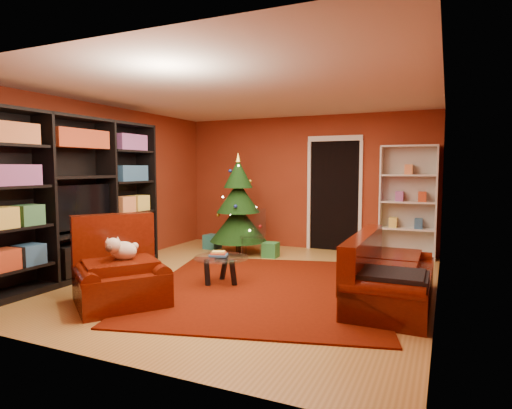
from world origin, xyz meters
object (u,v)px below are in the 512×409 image
at_px(rug, 264,288).
at_px(gift_box_green, 271,250).
at_px(acrylic_chair, 253,236).
at_px(white_bookshelf, 408,202).
at_px(dog, 123,251).
at_px(christmas_tree, 238,205).
at_px(sofa, 392,269).
at_px(media_unit, 78,198).
at_px(coffee_table, 221,270).
at_px(gift_box_teal, 212,242).
at_px(armchair, 120,269).

relative_size(rug, gift_box_green, 13.05).
bearing_deg(acrylic_chair, rug, -75.65).
bearing_deg(white_bookshelf, dog, -127.28).
bearing_deg(christmas_tree, white_bookshelf, 16.53).
height_order(christmas_tree, dog, christmas_tree).
distance_m(gift_box_green, sofa, 2.95).
xyz_separation_m(media_unit, gift_box_green, (2.01, 2.44, -1.03)).
distance_m(white_bookshelf, coffee_table, 3.68).
height_order(rug, gift_box_teal, gift_box_teal).
relative_size(media_unit, acrylic_chair, 3.87).
relative_size(christmas_tree, gift_box_teal, 6.76).
xyz_separation_m(christmas_tree, white_bookshelf, (2.90, 0.86, 0.08)).
bearing_deg(white_bookshelf, gift_box_green, -159.37).
xyz_separation_m(christmas_tree, dog, (0.07, -3.17, -0.30)).
height_order(gift_box_green, armchair, armchair).
height_order(christmas_tree, gift_box_green, christmas_tree).
height_order(coffee_table, acrylic_chair, acrylic_chair).
height_order(christmas_tree, acrylic_chair, christmas_tree).
relative_size(white_bookshelf, dog, 5.09).
height_order(media_unit, acrylic_chair, media_unit).
bearing_deg(christmas_tree, rug, -55.44).
height_order(rug, sofa, sofa).
height_order(media_unit, dog, media_unit).
bearing_deg(sofa, media_unit, 97.84).
xyz_separation_m(white_bookshelf, sofa, (0.07, -2.77, -0.58)).
height_order(gift_box_teal, gift_box_green, gift_box_teal).
height_order(armchair, sofa, armchair).
distance_m(rug, gift_box_teal, 2.97).
bearing_deg(dog, rug, -10.10).
height_order(armchair, acrylic_chair, armchair).
height_order(rug, dog, dog).
bearing_deg(acrylic_chair, media_unit, -141.54).
height_order(gift_box_teal, sofa, sofa).
xyz_separation_m(christmas_tree, acrylic_chair, (0.41, -0.23, -0.52)).
relative_size(rug, christmas_tree, 1.82).
height_order(media_unit, white_bookshelf, media_unit).
relative_size(gift_box_green, white_bookshelf, 0.13).
distance_m(christmas_tree, white_bookshelf, 3.02).
bearing_deg(gift_box_green, coffee_table, -87.95).
relative_size(gift_box_green, sofa, 0.14).
xyz_separation_m(sofa, acrylic_chair, (-2.56, 1.68, -0.02)).
height_order(media_unit, armchair, media_unit).
xyz_separation_m(media_unit, coffee_table, (2.08, 0.49, -0.96)).
distance_m(gift_box_teal, coffee_table, 2.63).
relative_size(rug, coffee_table, 4.60).
bearing_deg(white_bookshelf, coffee_table, -128.91).
relative_size(christmas_tree, dog, 4.71).
bearing_deg(christmas_tree, gift_box_green, -6.16).
bearing_deg(media_unit, acrylic_chair, 53.45).
distance_m(dog, acrylic_chair, 2.96).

